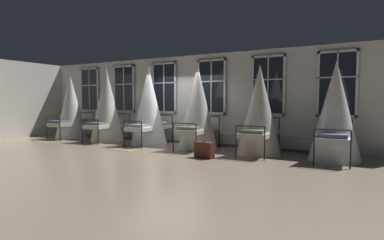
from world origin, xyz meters
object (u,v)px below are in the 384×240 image
Objects in this scene: cot_fifth at (259,111)px; cot_sixth at (335,113)px; cot_fourth at (198,108)px; suitcase_dark at (204,150)px; cot_third at (149,107)px; cot_first at (71,108)px; cot_second at (107,106)px.

cot_fifth reaches higher than cot_sixth.
cot_fourth is 1.04× the size of cot_fifth.
cot_fourth reaches higher than suitcase_dark.
cot_third is at bearing 88.69° from cot_fifth.
cot_second is at bearing -90.23° from cot_first.
cot_first is 7.11m from suitcase_dark.
cot_fourth is at bearing -87.93° from cot_third.
cot_fourth is (5.99, 0.06, 0.06)m from cot_first.
cot_second is at bearing 92.62° from cot_third.
cot_fourth is at bearing -90.74° from cot_second.
suitcase_dark is at bearing -146.80° from cot_fourth.
cot_third reaches higher than cot_fifth.
cot_sixth is 4.48× the size of suitcase_dark.
cot_fourth is at bearing 133.67° from suitcase_dark.
suitcase_dark is (6.92, -1.30, -1.04)m from cot_first.
cot_second is 1.04× the size of cot_fourth.
cot_first is 1.00× the size of cot_fifth.
cot_fourth is at bearing 88.15° from cot_fifth.
cot_fourth reaches higher than cot_sixth.
cot_fifth is at bearing 88.22° from cot_sixth.
cot_second is 1.08× the size of cot_fifth.
suitcase_dark is (2.90, -1.35, -1.13)m from cot_third.
cot_first is 5.99m from cot_fourth.
cot_sixth reaches higher than cot_first.
cot_first is at bearing 178.90° from suitcase_dark.
cot_third is at bearing -90.03° from cot_first.
cot_sixth is at bearing -90.76° from cot_first.
cot_fifth is at bearing -90.49° from cot_first.
cot_second is (2.02, 0.02, 0.11)m from cot_first.
cot_fifth is 4.49× the size of suitcase_dark.
cot_first is 4.47× the size of suitcase_dark.
cot_sixth is (8.08, -0.02, -0.11)m from cot_second.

